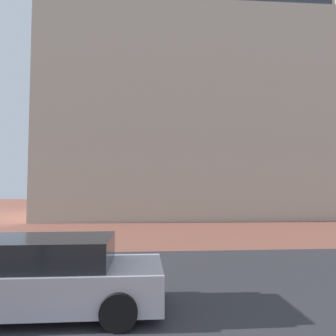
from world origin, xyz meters
TOP-DOWN VIEW (x-y plane):
  - ground_plane at (0.00, 10.00)m, footprint 120.00×120.00m
  - street_asphalt_strip at (0.00, 7.13)m, footprint 120.00×8.07m
  - landmark_building at (3.59, 27.83)m, footprint 24.75×13.84m
  - car_silver at (-2.53, 5.35)m, footprint 4.51×2.10m

SIDE VIEW (x-z plane):
  - ground_plane at x=0.00m, z-range 0.00..0.00m
  - street_asphalt_strip at x=0.00m, z-range 0.00..0.00m
  - car_silver at x=-2.53m, z-range -0.03..1.39m
  - landmark_building at x=3.59m, z-range -7.92..28.18m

